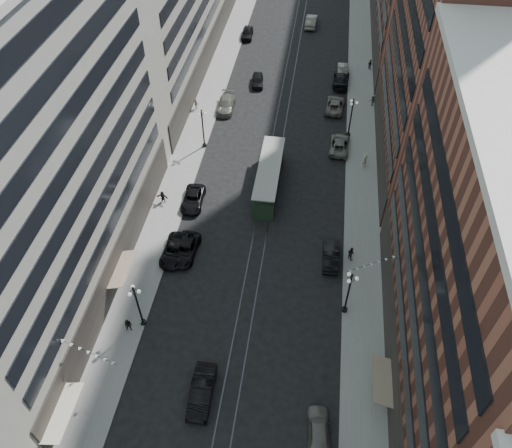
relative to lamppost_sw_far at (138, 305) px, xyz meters
The scene contains 33 objects.
ground 33.44m from the lamppost_sw_far, 73.96° to the left, with size 220.00×220.00×0.00m, color black.
sidewalk_west 42.15m from the lamppost_sw_far, 92.45° to the left, with size 4.00×180.00×0.15m, color gray.
sidewalk_east 46.70m from the lamppost_sw_far, 64.31° to the left, with size 4.00×180.00×0.15m, color gray.
rail_west 42.96m from the lamppost_sw_far, 78.56° to the left, with size 0.12×180.00×0.02m, color #2D2D33.
rail_east 43.26m from the lamppost_sw_far, 76.74° to the left, with size 0.12×180.00×0.02m, color #2D2D33.
building_west_mid 14.31m from the lamppost_sw_far, 147.34° to the left, with size 8.00×36.00×28.00m, color #9D998B.
building_east_mid 27.67m from the lamppost_sw_far, ahead, with size 8.00×30.00×24.00m, color brown.
lamppost_sw_far is the anchor object (origin of this frame).
lamppost_sw_mid 27.00m from the lamppost_sw_far, 90.00° to the left, with size 1.03×1.14×5.52m.
lamppost_se_far 18.83m from the lamppost_sw_far, 12.26° to the left, with size 1.03×1.14×5.52m.
lamppost_se_mid 36.91m from the lamppost_sw_far, 60.10° to the left, with size 1.03×1.14×5.52m.
streetcar 22.45m from the lamppost_sw_far, 65.75° to the left, with size 2.55×11.50×3.18m.
car_2 8.97m from the lamppost_sw_far, 84.69° to the left, with size 2.29×4.97×1.38m, color black.
car_4 18.47m from the lamppost_sw_far, 25.35° to the right, with size 1.70×4.22×1.44m, color #67645B.
car_5 9.45m from the lamppost_sw_far, 41.23° to the right, with size 1.75×5.01×1.65m, color black.
pedestrian_2 2.54m from the lamppost_sw_far, 137.45° to the right, with size 0.76×0.41×1.55m, color black.
car_7 16.66m from the lamppost_sw_far, 86.68° to the left, with size 2.25×4.87×1.35m, color black.
car_8 36.18m from the lamppost_sw_far, 88.13° to the left, with size 2.18×5.37×1.56m, color #626257.
car_9 58.40m from the lamppost_sw_far, 89.21° to the left, with size 1.83×4.55×1.55m, color black.
car_10 19.79m from the lamppost_sw_far, 31.00° to the left, with size 1.59×4.57×1.51m, color black.
car_11 33.87m from the lamppost_sw_far, 59.30° to the left, with size 2.40×5.21×1.45m, color slate.
car_12 48.31m from the lamppost_sw_far, 69.24° to the left, with size 2.32×5.71×1.66m, color black.
car_13 43.55m from the lamppost_sw_far, 83.79° to the left, with size 1.67×4.16×1.42m, color black.
car_14 65.27m from the lamppost_sw_far, 79.94° to the left, with size 1.86×5.33×1.76m, color slate.
pedestrian_5 16.44m from the lamppost_sw_far, 98.82° to the left, with size 1.39×0.40×1.50m, color black.
pedestrian_6 35.54m from the lamppost_sw_far, 94.80° to the left, with size 0.92×0.42×1.57m, color #B1AB92.
pedestrian_7 21.73m from the lamppost_sw_far, 29.29° to the left, with size 0.77×0.42×1.58m, color black.
pedestrian_8 32.96m from the lamppost_sw_far, 51.72° to the left, with size 0.71×0.47×1.95m, color beige.
pedestrian_9 45.19m from the lamppost_sw_far, 61.27° to the left, with size 0.98×0.40×1.51m, color black.
car_extra_0 9.37m from the lamppost_sw_far, 78.10° to the left, with size 2.30×4.98×1.38m, color black.
car_extra_1 41.62m from the lamppost_sw_far, 66.69° to the left, with size 2.45×5.31×1.48m, color #65625A.
car_extra_2 51.21m from the lamppost_sw_far, 70.27° to the left, with size 1.52×4.36×1.44m, color slate.
pedestrian_extra_0 54.49m from the lamppost_sw_far, 66.76° to the left, with size 0.76×0.42×1.56m, color black.
Camera 1 is at (4.66, 4.40, 39.75)m, focal length 35.00 mm.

